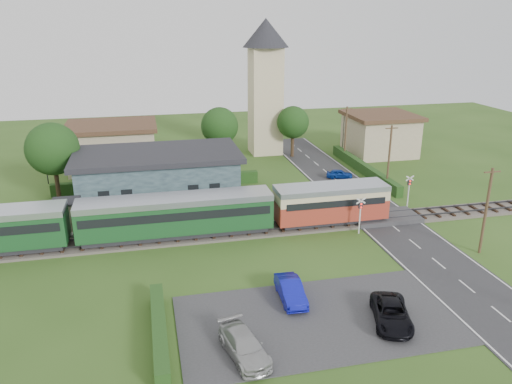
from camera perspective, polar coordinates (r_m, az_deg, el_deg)
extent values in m
plane|color=#2D4C19|center=(42.36, 3.46, -5.30)|extent=(120.00, 120.00, 0.00)
cube|color=#4C443D|center=(44.08, 2.74, -4.13)|extent=(76.00, 3.20, 0.20)
cube|color=#3F3F47|center=(43.32, 3.00, -4.12)|extent=(76.00, 0.08, 0.15)
cube|color=#3F3F47|center=(44.59, 2.50, -3.40)|extent=(76.00, 0.08, 0.15)
cube|color=#28282B|center=(45.96, 15.56, -3.95)|extent=(6.00, 70.00, 0.05)
cube|color=#333335|center=(31.94, 6.91, -14.24)|extent=(17.00, 9.00, 0.08)
cube|color=#333335|center=(47.51, 14.47, -2.81)|extent=(6.20, 3.40, 0.45)
cube|color=gray|center=(45.59, -10.58, -3.46)|extent=(30.00, 3.00, 0.45)
cube|color=beige|center=(45.61, -20.77, -2.50)|extent=(2.00, 2.00, 2.40)
cube|color=#232328|center=(45.18, -20.96, -1.00)|extent=(2.30, 2.30, 0.15)
cube|color=#27373D|center=(50.30, -11.04, 1.33)|extent=(15.00, 8.00, 4.80)
cube|color=#232328|center=(49.57, -11.24, 4.25)|extent=(16.00, 9.00, 0.50)
cube|color=#232328|center=(47.00, -10.75, -1.62)|extent=(1.20, 0.12, 2.20)
cube|color=black|center=(46.73, -16.98, -0.57)|extent=(1.00, 0.12, 1.20)
cube|color=black|center=(46.60, -14.53, -0.39)|extent=(1.00, 0.12, 1.20)
cube|color=black|center=(46.72, -7.18, 0.14)|extent=(1.00, 0.12, 1.20)
cube|color=black|center=(46.93, -4.75, 0.32)|extent=(1.00, 0.12, 1.20)
cube|color=#232328|center=(45.27, 8.45, -3.01)|extent=(9.00, 2.20, 0.50)
cube|color=#A13424|center=(44.90, 8.51, -1.83)|extent=(10.00, 2.80, 1.80)
cube|color=beige|center=(44.47, 8.59, -0.32)|extent=(10.00, 2.82, 0.90)
cube|color=black|center=(44.59, 8.57, -0.75)|extent=(9.00, 2.88, 0.60)
cube|color=#AAB2BF|center=(44.26, 8.63, 0.47)|extent=(10.00, 2.90, 0.45)
cube|color=#232328|center=(42.54, -8.99, -4.54)|extent=(15.20, 2.20, 0.50)
cube|color=#174821|center=(41.97, -9.09, -2.66)|extent=(16.00, 2.80, 2.60)
cube|color=black|center=(41.82, -9.12, -2.15)|extent=(15.40, 2.86, 0.70)
cube|color=#AAB2BF|center=(41.47, -9.19, -0.87)|extent=(16.00, 2.90, 0.50)
cube|color=beige|center=(67.70, 1.08, 10.28)|extent=(4.00, 4.00, 14.00)
cone|color=#232328|center=(66.89, 1.13, 17.75)|extent=(6.00, 6.00, 3.60)
cube|color=tan|center=(63.88, -16.05, 4.86)|extent=(10.00, 8.00, 5.00)
cube|color=#472D1E|center=(63.29, -16.28, 7.27)|extent=(10.80, 8.80, 0.50)
cube|color=tan|center=(70.00, 13.94, 6.27)|extent=(8.00, 8.00, 5.00)
cube|color=#472D1E|center=(69.45, 14.13, 8.48)|extent=(8.80, 8.80, 0.50)
cube|color=#193814|center=(30.19, -10.98, -15.41)|extent=(0.80, 9.00, 1.20)
cube|color=#193814|center=(61.03, 12.19, 2.67)|extent=(0.80, 18.00, 1.20)
cube|color=#193814|center=(55.12, -11.12, 1.01)|extent=(22.00, 0.80, 1.30)
cylinder|color=#332316|center=(54.02, -21.79, 1.16)|extent=(0.44, 0.44, 4.12)
sphere|color=#143311|center=(53.16, -22.23, 4.58)|extent=(5.20, 5.20, 5.20)
cylinder|color=#332316|center=(62.60, -4.11, 4.74)|extent=(0.44, 0.44, 3.85)
sphere|color=#143311|center=(61.89, -4.18, 7.53)|extent=(4.60, 4.60, 4.60)
cylinder|color=#332316|center=(66.68, 4.18, 5.52)|extent=(0.44, 0.44, 3.58)
sphere|color=#143311|center=(66.05, 4.24, 7.96)|extent=(4.20, 4.20, 4.20)
cylinder|color=#473321|center=(42.29, 24.78, -2.05)|extent=(0.22, 0.22, 7.00)
cube|color=#473321|center=(41.33, 25.40, 2.09)|extent=(1.40, 0.10, 0.10)
cylinder|color=#473321|center=(55.09, 14.96, 3.80)|extent=(0.22, 0.22, 7.00)
cube|color=#473321|center=(54.36, 15.25, 7.05)|extent=(1.40, 0.10, 0.10)
cylinder|color=#473321|center=(65.61, 10.21, 6.58)|extent=(0.22, 0.22, 7.00)
cube|color=#473321|center=(65.00, 10.37, 9.33)|extent=(1.40, 0.10, 0.10)
cylinder|color=silver|center=(43.54, 11.78, -2.85)|extent=(0.12, 0.12, 3.00)
cube|color=#232328|center=(43.14, 11.87, -1.49)|extent=(0.35, 0.18, 0.55)
sphere|color=#FF190C|center=(42.99, 11.95, -1.36)|extent=(0.14, 0.14, 0.14)
sphere|color=#FF190C|center=(43.09, 11.93, -1.74)|extent=(0.14, 0.14, 0.14)
cube|color=silver|center=(43.01, 11.91, -1.00)|extent=(0.84, 0.05, 0.55)
cube|color=silver|center=(43.01, 11.91, -1.00)|extent=(0.84, 0.05, 0.55)
cylinder|color=silver|center=(50.70, 17.02, -0.10)|extent=(0.12, 0.12, 3.00)
cube|color=#232328|center=(50.37, 17.14, 1.08)|extent=(0.35, 0.18, 0.55)
sphere|color=#FF190C|center=(50.22, 17.22, 1.20)|extent=(0.14, 0.14, 0.14)
sphere|color=#FF190C|center=(50.31, 17.19, 0.87)|extent=(0.14, 0.14, 0.14)
cube|color=silver|center=(50.25, 17.18, 1.51)|extent=(0.84, 0.05, 0.55)
cube|color=silver|center=(50.25, 17.18, 1.51)|extent=(0.84, 0.05, 0.55)
cylinder|color=#3F3F47|center=(59.94, -22.93, 3.15)|extent=(0.14, 0.14, 5.00)
sphere|color=orange|center=(59.36, -23.25, 5.47)|extent=(0.30, 0.30, 0.30)
cylinder|color=#3F3F47|center=(71.01, 9.97, 6.73)|extent=(0.14, 0.14, 5.00)
sphere|color=orange|center=(70.52, 10.08, 8.71)|extent=(0.30, 0.30, 0.30)
imported|color=navy|center=(58.41, 9.52, 2.06)|extent=(3.22, 2.06, 1.02)
imported|color=#0F14A4|center=(33.32, 3.98, -11.17)|extent=(1.55, 4.10, 1.33)
imported|color=#A5A5A5|center=(28.43, -1.36, -17.16)|extent=(2.70, 4.72, 1.29)
imported|color=black|center=(32.10, 15.22, -13.25)|extent=(3.34, 4.94, 1.26)
imported|color=gray|center=(46.04, -2.81, -1.39)|extent=(0.73, 0.55, 1.82)
imported|color=gray|center=(44.78, -18.06, -3.05)|extent=(0.86, 0.98, 1.72)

